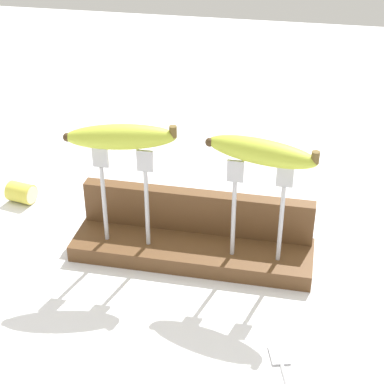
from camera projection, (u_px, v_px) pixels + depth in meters
ground_plane at (192, 257)px, 1.06m from camera, size 3.00×3.00×0.00m
wooden_board at (192, 250)px, 1.06m from camera, size 0.40×0.11×0.03m
board_backstop at (197, 211)px, 1.07m from camera, size 0.40×0.03×0.07m
fork_stand_left at (124, 187)px, 1.00m from camera, size 0.10×0.01×0.17m
fork_stand_right at (258, 202)px, 0.97m from camera, size 0.10×0.01×0.17m
banana_raised_left at (121, 137)px, 0.96m from camera, size 0.18×0.08×0.04m
banana_raised_right at (261, 152)px, 0.92m from camera, size 0.18×0.08×0.04m
fork_fallen_near at (286, 379)px, 0.83m from camera, size 0.06×0.17×0.01m
banana_chunk_far at (22, 193)px, 1.21m from camera, size 0.06×0.05×0.04m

